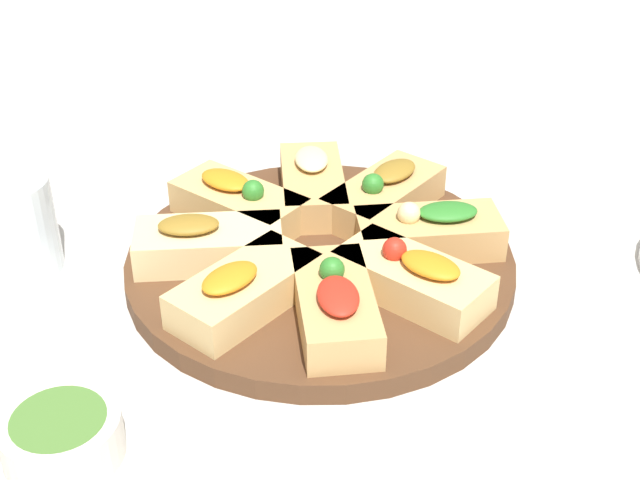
# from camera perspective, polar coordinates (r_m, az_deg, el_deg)

# --- Properties ---
(ground_plane) EXTENTS (3.00, 3.00, 0.00)m
(ground_plane) POSITION_cam_1_polar(r_m,az_deg,el_deg) (0.79, 0.00, -2.11)
(ground_plane) COLOR beige
(serving_board) EXTENTS (0.34, 0.34, 0.02)m
(serving_board) POSITION_cam_1_polar(r_m,az_deg,el_deg) (0.79, 0.00, -1.54)
(serving_board) COLOR #51331E
(serving_board) RESTS_ON ground_plane
(focaccia_slice_0) EXTENTS (0.13, 0.06, 0.04)m
(focaccia_slice_0) POSITION_cam_1_polar(r_m,az_deg,el_deg) (0.71, -5.05, -3.12)
(focaccia_slice_0) COLOR #DBB775
(focaccia_slice_0) RESTS_ON serving_board
(focaccia_slice_1) EXTENTS (0.13, 0.13, 0.05)m
(focaccia_slice_1) POSITION_cam_1_polar(r_m,az_deg,el_deg) (0.69, 0.98, -4.13)
(focaccia_slice_1) COLOR tan
(focaccia_slice_1) RESTS_ON serving_board
(focaccia_slice_2) EXTENTS (0.06, 0.13, 0.05)m
(focaccia_slice_2) POSITION_cam_1_polar(r_m,az_deg,el_deg) (0.72, 5.91, -2.48)
(focaccia_slice_2) COLOR #DBB775
(focaccia_slice_2) RESTS_ON serving_board
(focaccia_slice_3) EXTENTS (0.13, 0.13, 0.05)m
(focaccia_slice_3) POSITION_cam_1_polar(r_m,az_deg,el_deg) (0.79, 7.02, 0.56)
(focaccia_slice_3) COLOR tan
(focaccia_slice_3) RESTS_ON serving_board
(focaccia_slice_4) EXTENTS (0.13, 0.06, 0.05)m
(focaccia_slice_4) POSITION_cam_1_polar(r_m,az_deg,el_deg) (0.84, 4.15, 2.91)
(focaccia_slice_4) COLOR tan
(focaccia_slice_4) RESTS_ON serving_board
(focaccia_slice_5) EXTENTS (0.13, 0.13, 0.04)m
(focaccia_slice_5) POSITION_cam_1_polar(r_m,az_deg,el_deg) (0.85, -0.48, 3.60)
(focaccia_slice_5) COLOR tan
(focaccia_slice_5) RESTS_ON serving_board
(focaccia_slice_6) EXTENTS (0.06, 0.13, 0.05)m
(focaccia_slice_6) POSITION_cam_1_polar(r_m,az_deg,el_deg) (0.82, -5.33, 2.34)
(focaccia_slice_6) COLOR tan
(focaccia_slice_6) RESTS_ON serving_board
(focaccia_slice_7) EXTENTS (0.13, 0.13, 0.04)m
(focaccia_slice_7) POSITION_cam_1_polar(r_m,az_deg,el_deg) (0.77, -7.22, -0.22)
(focaccia_slice_7) COLOR #E5C689
(focaccia_slice_7) RESTS_ON serving_board
(water_glass) EXTENTS (0.07, 0.07, 0.09)m
(water_glass) POSITION_cam_1_polar(r_m,az_deg,el_deg) (0.82, -18.96, 0.90)
(water_glass) COLOR silver
(water_glass) RESTS_ON ground_plane
(dipping_bowl) EXTENTS (0.08, 0.08, 0.03)m
(dipping_bowl) POSITION_cam_1_polar(r_m,az_deg,el_deg) (0.64, -16.42, -11.74)
(dipping_bowl) COLOR silver
(dipping_bowl) RESTS_ON ground_plane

